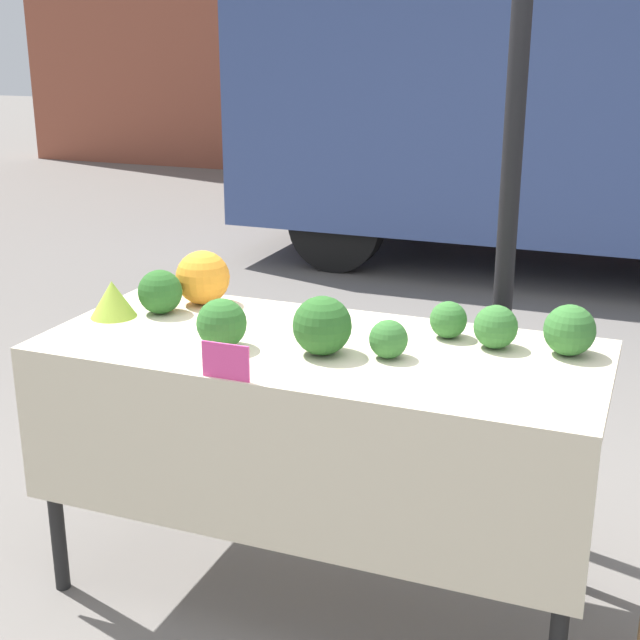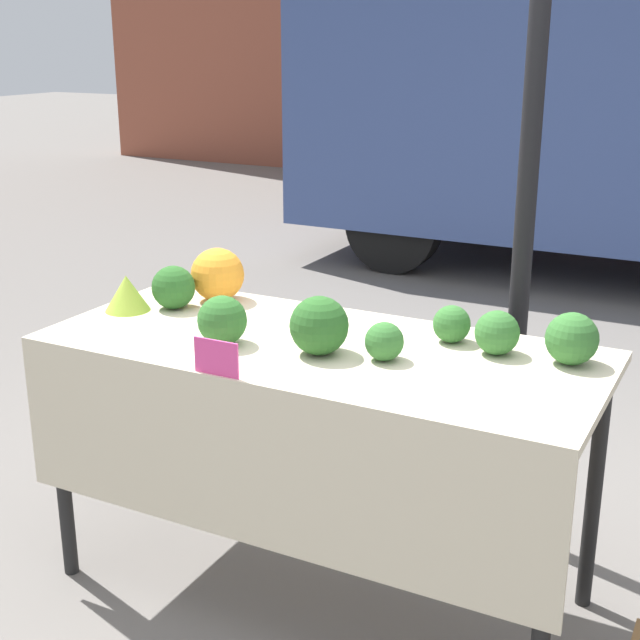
% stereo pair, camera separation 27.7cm
% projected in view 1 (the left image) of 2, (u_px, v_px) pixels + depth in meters
% --- Properties ---
extents(ground_plane, '(40.00, 40.00, 0.00)m').
position_uv_depth(ground_plane, '(320.00, 587.00, 3.08)').
color(ground_plane, slate).
extents(tent_pole, '(0.07, 0.07, 2.58)m').
position_uv_depth(tent_pole, '(510.00, 194.00, 3.10)').
color(tent_pole, black).
rests_on(tent_pole, ground_plane).
extents(parked_truck, '(5.22, 2.16, 2.24)m').
position_uv_depth(parked_truck, '(559.00, 112.00, 7.05)').
color(parked_truck, '#384C84').
rests_on(parked_truck, ground_plane).
extents(market_table, '(1.77, 0.77, 0.89)m').
position_uv_depth(market_table, '(312.00, 388.00, 2.78)').
color(market_table, beige).
rests_on(market_table, ground_plane).
extents(orange_cauliflower, '(0.19, 0.19, 0.19)m').
position_uv_depth(orange_cauliflower, '(203.00, 278.00, 3.19)').
color(orange_cauliflower, orange).
rests_on(orange_cauliflower, market_table).
extents(romanesco_head, '(0.16, 0.16, 0.13)m').
position_uv_depth(romanesco_head, '(113.00, 299.00, 3.05)').
color(romanesco_head, '#93B238').
rests_on(romanesco_head, market_table).
extents(broccoli_head_0, '(0.12, 0.12, 0.12)m').
position_uv_depth(broccoli_head_0, '(388.00, 339.00, 2.67)').
color(broccoli_head_0, '#336B2D').
rests_on(broccoli_head_0, market_table).
extents(broccoli_head_1, '(0.18, 0.18, 0.18)m').
position_uv_depth(broccoli_head_1, '(322.00, 326.00, 2.69)').
color(broccoli_head_1, '#285B23').
rests_on(broccoli_head_1, market_table).
extents(broccoli_head_2, '(0.16, 0.16, 0.16)m').
position_uv_depth(broccoli_head_2, '(222.00, 324.00, 2.75)').
color(broccoli_head_2, '#2D6628').
rests_on(broccoli_head_2, market_table).
extents(broccoli_head_3, '(0.12, 0.12, 0.12)m').
position_uv_depth(broccoli_head_3, '(448.00, 320.00, 2.85)').
color(broccoli_head_3, '#336B2D').
rests_on(broccoli_head_3, market_table).
extents(broccoli_head_4, '(0.14, 0.14, 0.14)m').
position_uv_depth(broccoli_head_4, '(496.00, 327.00, 2.75)').
color(broccoli_head_4, '#336B2D').
rests_on(broccoli_head_4, market_table).
extents(broccoli_head_5, '(0.15, 0.15, 0.15)m').
position_uv_depth(broccoli_head_5, '(160.00, 292.00, 3.09)').
color(broccoli_head_5, '#285B23').
rests_on(broccoli_head_5, market_table).
extents(broccoli_head_6, '(0.16, 0.16, 0.16)m').
position_uv_depth(broccoli_head_6, '(570.00, 330.00, 2.69)').
color(broccoli_head_6, '#336B2D').
rests_on(broccoli_head_6, market_table).
extents(price_sign, '(0.15, 0.01, 0.11)m').
position_uv_depth(price_sign, '(226.00, 361.00, 2.50)').
color(price_sign, '#EF4793').
rests_on(price_sign, market_table).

